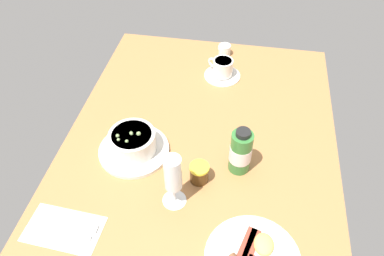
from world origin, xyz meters
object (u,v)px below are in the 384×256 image
at_px(coffee_cup, 222,69).
at_px(jam_jar, 199,173).
at_px(sauce_bottle_green, 241,152).
at_px(porridge_bowl, 133,143).
at_px(wine_glass, 173,176).
at_px(creamer_jug, 224,50).
at_px(cutlery_setting, 65,229).

bearing_deg(coffee_cup, jam_jar, -1.05).
bearing_deg(sauce_bottle_green, coffee_cup, -167.07).
relative_size(porridge_bowl, wine_glass, 1.23).
bearing_deg(creamer_jug, coffee_cup, 3.24).
relative_size(wine_glass, sauce_bottle_green, 1.14).
bearing_deg(jam_jar, porridge_bowl, -108.25).
distance_m(cutlery_setting, wine_glass, 0.31).
distance_m(porridge_bowl, wine_glass, 0.23).
xyz_separation_m(porridge_bowl, wine_glass, (0.15, 0.16, 0.07)).
bearing_deg(wine_glass, porridge_bowl, -133.90).
bearing_deg(porridge_bowl, wine_glass, 46.10).
distance_m(cutlery_setting, sauce_bottle_green, 0.51).
bearing_deg(sauce_bottle_green, cutlery_setting, -56.43).
xyz_separation_m(coffee_cup, wine_glass, (0.57, -0.06, 0.08)).
distance_m(wine_glass, sauce_bottle_green, 0.22).
distance_m(coffee_cup, sauce_bottle_green, 0.44).
height_order(porridge_bowl, creamer_jug, porridge_bowl).
distance_m(porridge_bowl, sauce_bottle_green, 0.32).
height_order(cutlery_setting, sauce_bottle_green, sauce_bottle_green).
bearing_deg(creamer_jug, wine_glass, -4.49).
bearing_deg(sauce_bottle_green, jam_jar, -59.76).
distance_m(coffee_cup, wine_glass, 0.58).
relative_size(porridge_bowl, jam_jar, 3.66).
distance_m(coffee_cup, creamer_jug, 0.14).
distance_m(wine_glass, jam_jar, 0.13).
distance_m(cutlery_setting, jam_jar, 0.38).
distance_m(cutlery_setting, creamer_jug, 0.90).
bearing_deg(cutlery_setting, creamer_jug, 159.73).
height_order(porridge_bowl, cutlery_setting, porridge_bowl).
relative_size(cutlery_setting, coffee_cup, 1.49).
relative_size(creamer_jug, sauce_bottle_green, 0.38).
distance_m(porridge_bowl, coffee_cup, 0.47).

